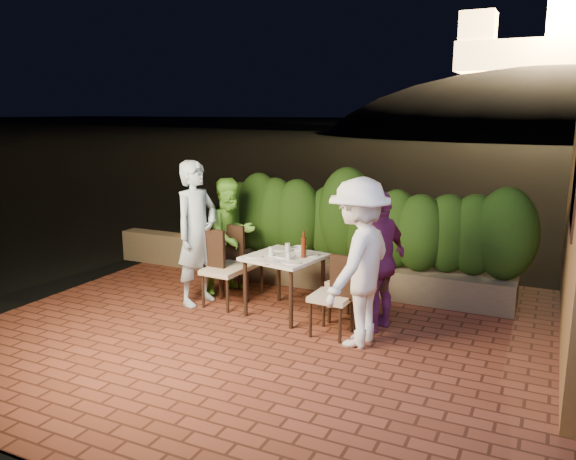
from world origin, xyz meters
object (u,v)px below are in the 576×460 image
Objects in this scene: diner_blue at (197,233)px; parapet_lamp at (192,232)px; bowl at (299,249)px; chair_left_front at (223,269)px; diner_white at (359,263)px; chair_left_back at (243,261)px; chair_right_front at (332,295)px; diner_green at (231,236)px; chair_right_back at (353,282)px; beer_bottle at (304,244)px; dining_table at (285,285)px; diner_purple at (379,261)px.

parapet_lamp is at bearing 46.88° from diner_blue.
chair_left_front is (-0.88, -0.39, -0.27)m from bowl.
parapet_lamp is (-2.33, 0.98, -0.20)m from bowl.
diner_white is (2.31, -0.37, -0.03)m from diner_blue.
diner_blue is 13.38× the size of parapet_lamp.
chair_left_back is (0.02, 0.47, -0.01)m from chair_left_front.
chair_right_front is at bearing -43.77° from bowl.
diner_green is at bearing -107.31° from diner_white.
chair_left_back reaches higher than chair_right_front.
chair_right_back reaches higher than chair_right_front.
diner_blue is (-1.45, -0.12, 0.03)m from beer_bottle.
diner_blue is at bearing -161.44° from bowl.
diner_blue reaches higher than diner_green.
dining_table is 0.88× the size of chair_right_front.
diner_white is at bearing 129.68° from chair_right_back.
chair_right_back is at bearing 5.76° from dining_table.
chair_left_back is at bearing -31.75° from parapet_lamp.
chair_right_back reaches higher than chair_left_back.
bowl is at bearing -86.66° from diner_purple.
diner_blue reaches higher than dining_table.
dining_table is 0.83× the size of chair_left_front.
diner_white is at bearing -27.58° from parapet_lamp.
bowl is 2.53m from parapet_lamp.
diner_white reaches higher than chair_right_front.
diner_green is at bearing -84.54° from diner_purple.
chair_right_back is 0.72m from diner_white.
diner_green reaches higher than bowl.
diner_white is at bearing -89.31° from diner_green.
parapet_lamp is (-1.22, 0.80, -0.23)m from diner_green.
diner_blue is 1.03× the size of diner_white.
dining_table is 2.63m from parapet_lamp.
chair_left_back is 6.94× the size of parapet_lamp.
diner_green reaches higher than chair_right_back.
diner_white is at bearing 166.06° from chair_right_front.
chair_right_back is at bearing -77.43° from diner_green.
bowl is at bearing -0.65° from chair_right_back.
parapet_lamp is (-1.46, 0.91, 0.08)m from chair_left_back.
dining_table is 1.26m from diner_purple.
diner_purple is (0.08, 0.52, -0.10)m from diner_white.
diner_green is 2.37m from diner_white.
diner_purple reaches higher than diner_green.
chair_right_front is 0.92× the size of chair_right_back.
diner_white is (1.94, -0.39, 0.41)m from chair_left_front.
chair_left_back is at bearing 160.52° from beer_bottle.
chair_right_back is 0.44m from diner_purple.
chair_left_back is at bearing -23.57° from chair_right_front.
diner_purple reaches higher than chair_right_back.
diner_blue is at bearing -92.31° from diner_white.
diner_green is at bearing 170.93° from bowl.
beer_bottle is at bearing 21.94° from chair_right_back.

